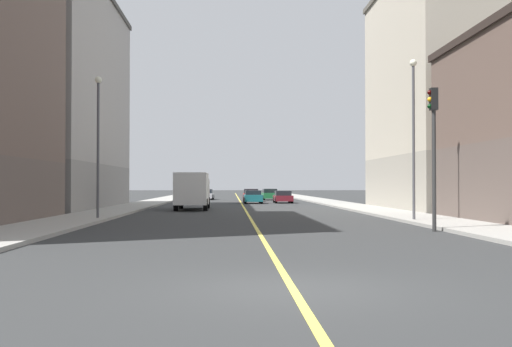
{
  "coord_description": "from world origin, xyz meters",
  "views": [
    {
      "loc": [
        -1.13,
        -11.12,
        1.89
      ],
      "look_at": [
        1.03,
        40.03,
        2.83
      ],
      "focal_mm": 42.94,
      "sensor_mm": 36.0,
      "label": 1
    }
  ],
  "objects": [
    {
      "name": "street_lamp_right_near",
      "position": [
        -8.11,
        21.43,
        4.65
      ],
      "size": [
        0.36,
        0.36,
        7.47
      ],
      "color": "#4C4C51",
      "rests_on": "ground"
    },
    {
      "name": "street_lamp_left_near",
      "position": [
        8.11,
        19.28,
        4.97
      ],
      "size": [
        0.36,
        0.36,
        8.08
      ],
      "color": "#4C4C51",
      "rests_on": "ground"
    },
    {
      "name": "ground_plane",
      "position": [
        0.0,
        0.0,
        0.0
      ],
      "size": [
        400.0,
        400.0,
        0.0
      ],
      "primitive_type": "plane",
      "color": "#2F3031",
      "rests_on": "ground"
    },
    {
      "name": "sidewalk_left",
      "position": [
        9.21,
        49.0,
        0.07
      ],
      "size": [
        3.4,
        168.0,
        0.15
      ],
      "primitive_type": "cube",
      "color": "#9E9B93",
      "rests_on": "ground"
    },
    {
      "name": "car_red",
      "position": [
        1.24,
        58.13,
        0.69
      ],
      "size": [
        1.96,
        4.34,
        1.42
      ],
      "color": "red",
      "rests_on": "ground"
    },
    {
      "name": "sidewalk_right",
      "position": [
        -9.21,
        49.0,
        0.07
      ],
      "size": [
        3.4,
        168.0,
        0.15
      ],
      "primitive_type": "cube",
      "color": "#9E9B93",
      "rests_on": "ground"
    },
    {
      "name": "traffic_light_left_near",
      "position": [
        7.09,
        13.25,
        3.77
      ],
      "size": [
        0.4,
        0.32,
        5.81
      ],
      "color": "#2D2D2D",
      "rests_on": "ground"
    },
    {
      "name": "car_silver",
      "position": [
        -4.19,
        66.16,
        0.65
      ],
      "size": [
        2.0,
        4.42,
        1.33
      ],
      "color": "silver",
      "rests_on": "ground"
    },
    {
      "name": "box_truck",
      "position": [
        -3.97,
        35.19,
        1.5
      ],
      "size": [
        2.42,
        7.36,
        2.76
      ],
      "color": "beige",
      "rests_on": "ground"
    },
    {
      "name": "building_right_midblock",
      "position": [
        -16.14,
        37.75,
        8.68
      ],
      "size": [
        10.76,
        22.04,
        17.34
      ],
      "color": "gray",
      "rests_on": "ground"
    },
    {
      "name": "building_left_mid",
      "position": [
        16.14,
        34.39,
        8.8
      ],
      "size": [
        10.76,
        17.2,
        17.58
      ],
      "color": "#9D9688",
      "rests_on": "ground"
    },
    {
      "name": "car_maroon",
      "position": [
        4.32,
        51.97,
        0.63
      ],
      "size": [
        1.85,
        4.27,
        1.27
      ],
      "color": "maroon",
      "rests_on": "ground"
    },
    {
      "name": "car_teal",
      "position": [
        1.16,
        50.5,
        0.64
      ],
      "size": [
        1.89,
        3.99,
        1.31
      ],
      "color": "#196670",
      "rests_on": "ground"
    },
    {
      "name": "lane_center_stripe",
      "position": [
        0.0,
        49.0,
        0.01
      ],
      "size": [
        0.16,
        154.0,
        0.01
      ],
      "primitive_type": "cube",
      "color": "#E5D14C",
      "rests_on": "ground"
    },
    {
      "name": "car_green",
      "position": [
        3.77,
        64.64,
        0.68
      ],
      "size": [
        2.04,
        4.17,
        1.39
      ],
      "color": "#1E6B38",
      "rests_on": "ground"
    }
  ]
}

